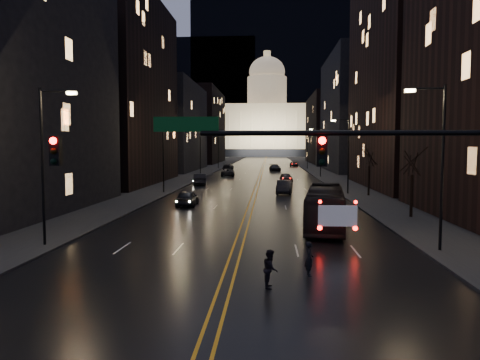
% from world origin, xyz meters
% --- Properties ---
extents(ground, '(900.00, 900.00, 0.00)m').
position_xyz_m(ground, '(0.00, 0.00, 0.00)').
color(ground, black).
rests_on(ground, ground).
extents(road, '(20.00, 320.00, 0.02)m').
position_xyz_m(road, '(0.00, 130.00, 0.01)').
color(road, black).
rests_on(road, ground).
extents(sidewalk_left, '(8.00, 320.00, 0.16)m').
position_xyz_m(sidewalk_left, '(-14.00, 130.00, 0.08)').
color(sidewalk_left, black).
rests_on(sidewalk_left, ground).
extents(sidewalk_right, '(8.00, 320.00, 0.16)m').
position_xyz_m(sidewalk_right, '(14.00, 130.00, 0.08)').
color(sidewalk_right, black).
rests_on(sidewalk_right, ground).
extents(center_line, '(0.62, 320.00, 0.01)m').
position_xyz_m(center_line, '(0.00, 130.00, 0.03)').
color(center_line, orange).
rests_on(center_line, road).
extents(building_left_mid, '(12.00, 30.00, 28.00)m').
position_xyz_m(building_left_mid, '(-21.00, 54.00, 14.00)').
color(building_left_mid, black).
rests_on(building_left_mid, ground).
extents(building_left_far, '(12.00, 34.00, 20.00)m').
position_xyz_m(building_left_far, '(-21.00, 92.00, 10.00)').
color(building_left_far, black).
rests_on(building_left_far, ground).
extents(building_left_dist, '(12.00, 40.00, 24.00)m').
position_xyz_m(building_left_dist, '(-21.00, 140.00, 12.00)').
color(building_left_dist, black).
rests_on(building_left_dist, ground).
extents(building_right_tall, '(12.00, 30.00, 38.00)m').
position_xyz_m(building_right_tall, '(21.00, 50.00, 19.00)').
color(building_right_tall, black).
rests_on(building_right_tall, ground).
extents(building_right_mid, '(12.00, 34.00, 26.00)m').
position_xyz_m(building_right_mid, '(21.00, 92.00, 13.00)').
color(building_right_mid, black).
rests_on(building_right_mid, ground).
extents(building_right_dist, '(12.00, 40.00, 22.00)m').
position_xyz_m(building_right_dist, '(21.00, 140.00, 11.00)').
color(building_right_dist, black).
rests_on(building_right_dist, ground).
extents(mountain_ridge, '(520.00, 60.00, 130.00)m').
position_xyz_m(mountain_ridge, '(40.00, 380.00, 65.00)').
color(mountain_ridge, black).
rests_on(mountain_ridge, ground).
extents(capitol, '(90.00, 50.00, 58.50)m').
position_xyz_m(capitol, '(0.00, 250.00, 17.15)').
color(capitol, black).
rests_on(capitol, ground).
extents(traffic_signal, '(17.29, 0.45, 7.00)m').
position_xyz_m(traffic_signal, '(5.91, -0.00, 5.10)').
color(traffic_signal, black).
rests_on(traffic_signal, ground).
extents(streetlamp_right_near, '(2.13, 0.25, 9.00)m').
position_xyz_m(streetlamp_right_near, '(10.81, 10.00, 5.08)').
color(streetlamp_right_near, black).
rests_on(streetlamp_right_near, ground).
extents(streetlamp_left_near, '(2.13, 0.25, 9.00)m').
position_xyz_m(streetlamp_left_near, '(-10.81, 10.00, 5.08)').
color(streetlamp_left_near, black).
rests_on(streetlamp_left_near, ground).
extents(streetlamp_right_mid, '(2.13, 0.25, 9.00)m').
position_xyz_m(streetlamp_right_mid, '(10.81, 40.00, 5.08)').
color(streetlamp_right_mid, black).
rests_on(streetlamp_right_mid, ground).
extents(streetlamp_left_mid, '(2.13, 0.25, 9.00)m').
position_xyz_m(streetlamp_left_mid, '(-10.81, 40.00, 5.08)').
color(streetlamp_left_mid, black).
rests_on(streetlamp_left_mid, ground).
extents(streetlamp_right_far, '(2.13, 0.25, 9.00)m').
position_xyz_m(streetlamp_right_far, '(10.81, 70.00, 5.08)').
color(streetlamp_right_far, black).
rests_on(streetlamp_right_far, ground).
extents(streetlamp_left_far, '(2.13, 0.25, 9.00)m').
position_xyz_m(streetlamp_left_far, '(-10.81, 70.00, 5.08)').
color(streetlamp_left_far, black).
rests_on(streetlamp_left_far, ground).
extents(streetlamp_right_dist, '(2.13, 0.25, 9.00)m').
position_xyz_m(streetlamp_right_dist, '(10.81, 100.00, 5.08)').
color(streetlamp_right_dist, black).
rests_on(streetlamp_right_dist, ground).
extents(streetlamp_left_dist, '(2.13, 0.25, 9.00)m').
position_xyz_m(streetlamp_left_dist, '(-10.81, 100.00, 5.08)').
color(streetlamp_left_dist, black).
rests_on(streetlamp_left_dist, ground).
extents(tree_right_mid, '(2.40, 2.40, 6.65)m').
position_xyz_m(tree_right_mid, '(13.00, 22.00, 4.53)').
color(tree_right_mid, black).
rests_on(tree_right_mid, ground).
extents(tree_right_far, '(2.40, 2.40, 6.65)m').
position_xyz_m(tree_right_far, '(13.00, 38.00, 4.53)').
color(tree_right_far, black).
rests_on(tree_right_far, ground).
extents(bus, '(3.77, 10.80, 2.95)m').
position_xyz_m(bus, '(5.66, 17.09, 1.47)').
color(bus, black).
rests_on(bus, ground).
extents(oncoming_car_a, '(1.91, 4.55, 1.54)m').
position_xyz_m(oncoming_car_a, '(-6.09, 28.51, 0.77)').
color(oncoming_car_a, black).
rests_on(oncoming_car_a, ground).
extents(oncoming_car_b, '(2.46, 5.31, 1.69)m').
position_xyz_m(oncoming_car_b, '(-8.50, 52.81, 0.84)').
color(oncoming_car_b, black).
rests_on(oncoming_car_b, ground).
extents(oncoming_car_c, '(2.60, 5.30, 1.45)m').
position_xyz_m(oncoming_car_c, '(-6.11, 72.23, 0.72)').
color(oncoming_car_c, black).
rests_on(oncoming_car_c, ground).
extents(oncoming_car_d, '(2.48, 5.43, 1.54)m').
position_xyz_m(oncoming_car_d, '(-8.27, 97.13, 0.77)').
color(oncoming_car_d, black).
rests_on(oncoming_car_d, ground).
extents(receding_car_a, '(2.14, 5.10, 1.64)m').
position_xyz_m(receding_car_a, '(3.54, 40.51, 0.82)').
color(receding_car_a, black).
rests_on(receding_car_a, ground).
extents(receding_car_b, '(2.20, 4.42, 1.45)m').
position_xyz_m(receding_car_b, '(4.41, 59.16, 0.72)').
color(receding_car_b, black).
rests_on(receding_car_b, ground).
extents(receding_car_c, '(2.82, 5.67, 1.58)m').
position_xyz_m(receding_car_c, '(2.96, 90.28, 0.79)').
color(receding_car_c, black).
rests_on(receding_car_c, ground).
extents(receding_car_d, '(2.56, 5.19, 1.42)m').
position_xyz_m(receding_car_d, '(8.50, 114.93, 0.71)').
color(receding_car_d, black).
rests_on(receding_car_d, ground).
extents(pedestrian_a, '(0.45, 0.62, 1.56)m').
position_xyz_m(pedestrian_a, '(3.56, 5.00, 0.78)').
color(pedestrian_a, black).
rests_on(pedestrian_a, ground).
extents(pedestrian_b, '(0.45, 0.78, 1.58)m').
position_xyz_m(pedestrian_b, '(1.85, 3.19, 0.79)').
color(pedestrian_b, black).
rests_on(pedestrian_b, ground).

